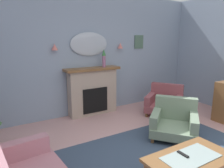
# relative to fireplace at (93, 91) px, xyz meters

# --- Properties ---
(wall_back) EXTENTS (6.91, 0.10, 2.93)m
(wall_back) POSITION_rel_fireplace_xyz_m (0.14, 0.22, 0.90)
(wall_back) COLOR #8C9EB2
(wall_back) RESTS_ON ground
(patterned_rug) EXTENTS (3.20, 2.40, 0.01)m
(patterned_rug) POSITION_rel_fireplace_xyz_m (0.14, -2.48, -0.56)
(patterned_rug) COLOR #38475B
(patterned_rug) RESTS_ON ground
(fireplace) EXTENTS (1.36, 0.36, 1.16)m
(fireplace) POSITION_rel_fireplace_xyz_m (0.00, 0.00, 0.00)
(fireplace) COLOR tan
(fireplace) RESTS_ON ground
(mantel_vase_left) EXTENTS (0.10, 0.10, 0.43)m
(mantel_vase_left) POSITION_rel_fireplace_xyz_m (0.30, -0.03, 0.82)
(mantel_vase_left) COLOR #9E6084
(mantel_vase_left) RESTS_ON fireplace
(wall_mirror) EXTENTS (0.96, 0.06, 0.56)m
(wall_mirror) POSITION_rel_fireplace_xyz_m (0.00, 0.14, 1.14)
(wall_mirror) COLOR #B2BCC6
(wall_sconce_left) EXTENTS (0.14, 0.14, 0.14)m
(wall_sconce_left) POSITION_rel_fireplace_xyz_m (-0.85, 0.09, 1.09)
(wall_sconce_left) COLOR #D17066
(wall_sconce_right) EXTENTS (0.14, 0.14, 0.14)m
(wall_sconce_right) POSITION_rel_fireplace_xyz_m (0.85, 0.09, 1.09)
(wall_sconce_right) COLOR #D17066
(framed_picture) EXTENTS (0.28, 0.03, 0.36)m
(framed_picture) POSITION_rel_fireplace_xyz_m (1.50, 0.15, 1.18)
(framed_picture) COLOR #4C6B56
(coffee_table) EXTENTS (1.10, 0.60, 0.45)m
(coffee_table) POSITION_rel_fireplace_xyz_m (-0.14, -3.01, -0.19)
(coffee_table) COLOR brown
(coffee_table) RESTS_ON ground
(tv_remote) EXTENTS (0.04, 0.16, 0.02)m
(tv_remote) POSITION_rel_fireplace_xyz_m (-0.19, -2.93, -0.12)
(tv_remote) COLOR black
(tv_remote) RESTS_ON coffee_table
(armchair_beside_couch) EXTENTS (1.14, 1.14, 0.71)m
(armchair_beside_couch) POSITION_rel_fireplace_xyz_m (0.81, -1.88, -0.27)
(armchair_beside_couch) COLOR gray
(armchair_beside_couch) RESTS_ON ground
(armchair_near_fireplace) EXTENTS (1.13, 1.13, 0.71)m
(armchair_near_fireplace) POSITION_rel_fireplace_xyz_m (1.55, -0.89, -0.27)
(armchair_near_fireplace) COLOR #934C51
(armchair_near_fireplace) RESTS_ON ground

